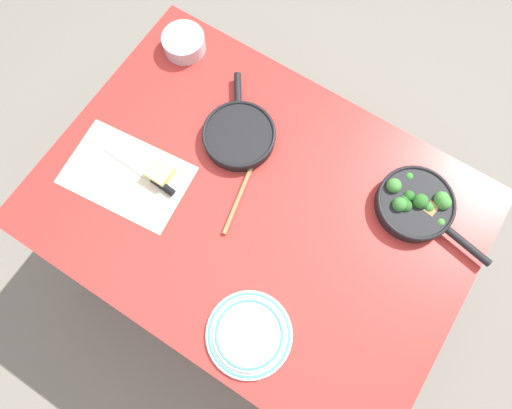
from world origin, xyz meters
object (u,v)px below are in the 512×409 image
object	(u,v)px
skillet_broccoli	(417,204)
prep_bowl_steel	(184,43)
wooden_spoon	(249,174)
grater_knife	(149,176)
dinner_plate_stack	(249,334)
skillet_eggs	(239,135)
cheese_block	(160,172)

from	to	relation	value
skillet_broccoli	prep_bowl_steel	xyz separation A→B (m)	(-0.95, 0.10, -0.00)
wooden_spoon	grater_knife	xyz separation A→B (m)	(-0.26, -0.18, 0.00)
dinner_plate_stack	wooden_spoon	bearing A→B (deg)	123.04
wooden_spoon	grater_knife	bearing A→B (deg)	112.42
skillet_eggs	wooden_spoon	bearing A→B (deg)	-168.36
skillet_eggs	dinner_plate_stack	distance (m)	0.63
cheese_block	prep_bowl_steel	size ratio (longest dim) A/B	0.53
skillet_eggs	grater_knife	world-z (taller)	skillet_eggs
skillet_eggs	wooden_spoon	size ratio (longest dim) A/B	0.93
skillet_broccoli	cheese_block	world-z (taller)	skillet_broccoli
cheese_block	prep_bowl_steel	bearing A→B (deg)	116.03
skillet_eggs	skillet_broccoli	bearing A→B (deg)	-115.48
skillet_eggs	cheese_block	bearing A→B (deg)	115.24
wooden_spoon	cheese_block	xyz separation A→B (m)	(-0.24, -0.15, 0.01)
wooden_spoon	dinner_plate_stack	xyz separation A→B (m)	(0.27, -0.42, 0.00)
wooden_spoon	dinner_plate_stack	bearing A→B (deg)	-158.82
cheese_block	dinner_plate_stack	world-z (taller)	cheese_block
dinner_plate_stack	prep_bowl_steel	world-z (taller)	prep_bowl_steel
dinner_plate_stack	prep_bowl_steel	xyz separation A→B (m)	(-0.72, 0.70, 0.02)
grater_knife	prep_bowl_steel	xyz separation A→B (m)	(-0.19, 0.46, 0.02)
grater_knife	prep_bowl_steel	distance (m)	0.50
skillet_eggs	cheese_block	world-z (taller)	skillet_eggs
skillet_broccoli	dinner_plate_stack	world-z (taller)	skillet_broccoli
wooden_spoon	prep_bowl_steel	bearing A→B (deg)	46.01
skillet_broccoli	prep_bowl_steel	size ratio (longest dim) A/B	2.65
prep_bowl_steel	dinner_plate_stack	bearing A→B (deg)	-44.12
dinner_plate_stack	prep_bowl_steel	size ratio (longest dim) A/B	1.69
grater_knife	dinner_plate_stack	xyz separation A→B (m)	(0.54, -0.24, 0.00)
grater_knife	prep_bowl_steel	world-z (taller)	prep_bowl_steel
cheese_block	dinner_plate_stack	bearing A→B (deg)	-27.39
grater_knife	dinner_plate_stack	size ratio (longest dim) A/B	1.14
dinner_plate_stack	skillet_eggs	bearing A→B (deg)	125.79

